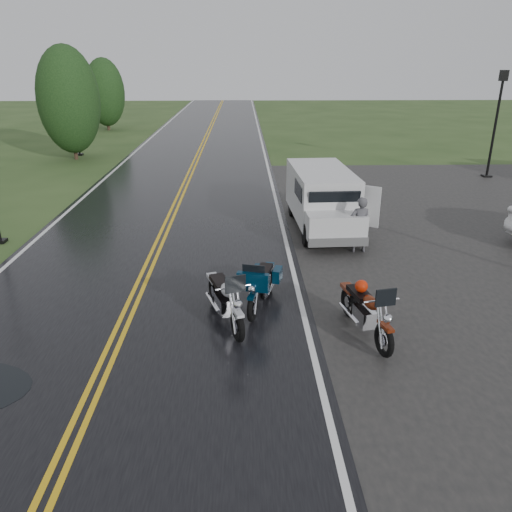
{
  "coord_description": "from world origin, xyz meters",
  "views": [
    {
      "loc": [
        2.51,
        -8.5,
        5.18
      ],
      "look_at": [
        2.8,
        2.0,
        1.0
      ],
      "focal_mm": 35.0,
      "sensor_mm": 36.0,
      "label": 1
    }
  ],
  "objects_px": {
    "van_white": "(308,215)",
    "person_at_van": "(360,226)",
    "lamp_post_far_left": "(75,117)",
    "motorcycle_teal": "(252,297)",
    "motorcycle_red": "(385,328)",
    "lamp_post_far_right": "(495,125)",
    "motorcycle_silver": "(237,313)"
  },
  "relations": [
    {
      "from": "motorcycle_red",
      "to": "motorcycle_teal",
      "type": "xyz_separation_m",
      "value": [
        -2.38,
        1.4,
        -0.04
      ]
    },
    {
      "from": "motorcycle_teal",
      "to": "person_at_van",
      "type": "distance_m",
      "value": 5.08
    },
    {
      "from": "motorcycle_red",
      "to": "motorcycle_silver",
      "type": "xyz_separation_m",
      "value": [
        -2.68,
        0.6,
        0.01
      ]
    },
    {
      "from": "motorcycle_red",
      "to": "lamp_post_far_left",
      "type": "distance_m",
      "value": 24.24
    },
    {
      "from": "motorcycle_red",
      "to": "lamp_post_far_right",
      "type": "bearing_deg",
      "value": 47.58
    },
    {
      "from": "motorcycle_teal",
      "to": "lamp_post_far_right",
      "type": "height_order",
      "value": "lamp_post_far_right"
    },
    {
      "from": "van_white",
      "to": "lamp_post_far_left",
      "type": "bearing_deg",
      "value": 123.85
    },
    {
      "from": "motorcycle_red",
      "to": "van_white",
      "type": "distance_m",
      "value": 5.98
    },
    {
      "from": "motorcycle_silver",
      "to": "lamp_post_far_right",
      "type": "distance_m",
      "value": 18.42
    },
    {
      "from": "person_at_van",
      "to": "lamp_post_far_left",
      "type": "relative_size",
      "value": 0.38
    },
    {
      "from": "motorcycle_red",
      "to": "motorcycle_silver",
      "type": "height_order",
      "value": "motorcycle_silver"
    },
    {
      "from": "motorcycle_silver",
      "to": "lamp_post_far_right",
      "type": "bearing_deg",
      "value": 32.83
    },
    {
      "from": "motorcycle_teal",
      "to": "lamp_post_far_left",
      "type": "relative_size",
      "value": 0.49
    },
    {
      "from": "lamp_post_far_right",
      "to": "person_at_van",
      "type": "bearing_deg",
      "value": -130.65
    },
    {
      "from": "lamp_post_far_left",
      "to": "motorcycle_teal",
      "type": "bearing_deg",
      "value": -64.3
    },
    {
      "from": "van_white",
      "to": "motorcycle_silver",
      "type": "bearing_deg",
      "value": -113.11
    },
    {
      "from": "motorcycle_teal",
      "to": "motorcycle_silver",
      "type": "bearing_deg",
      "value": -95.53
    },
    {
      "from": "motorcycle_red",
      "to": "van_white",
      "type": "relative_size",
      "value": 0.45
    },
    {
      "from": "person_at_van",
      "to": "lamp_post_far_left",
      "type": "distance_m",
      "value": 20.14
    },
    {
      "from": "person_at_van",
      "to": "lamp_post_far_right",
      "type": "bearing_deg",
      "value": -136.21
    },
    {
      "from": "lamp_post_far_left",
      "to": "lamp_post_far_right",
      "type": "height_order",
      "value": "lamp_post_far_right"
    },
    {
      "from": "van_white",
      "to": "lamp_post_far_right",
      "type": "height_order",
      "value": "lamp_post_far_right"
    },
    {
      "from": "motorcycle_silver",
      "to": "lamp_post_far_left",
      "type": "height_order",
      "value": "lamp_post_far_left"
    },
    {
      "from": "person_at_van",
      "to": "motorcycle_teal",
      "type": "bearing_deg",
      "value": 46.8
    },
    {
      "from": "lamp_post_far_right",
      "to": "lamp_post_far_left",
      "type": "bearing_deg",
      "value": 163.27
    },
    {
      "from": "van_white",
      "to": "person_at_van",
      "type": "height_order",
      "value": "van_white"
    },
    {
      "from": "motorcycle_red",
      "to": "person_at_van",
      "type": "distance_m",
      "value": 5.46
    },
    {
      "from": "van_white",
      "to": "lamp_post_far_left",
      "type": "xyz_separation_m",
      "value": [
        -11.18,
        15.15,
        1.15
      ]
    },
    {
      "from": "motorcycle_red",
      "to": "person_at_van",
      "type": "relative_size",
      "value": 1.37
    },
    {
      "from": "motorcycle_teal",
      "to": "van_white",
      "type": "bearing_deg",
      "value": 84.58
    },
    {
      "from": "van_white",
      "to": "person_at_van",
      "type": "bearing_deg",
      "value": -23.13
    },
    {
      "from": "motorcycle_red",
      "to": "lamp_post_far_right",
      "type": "distance_m",
      "value": 17.38
    }
  ]
}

